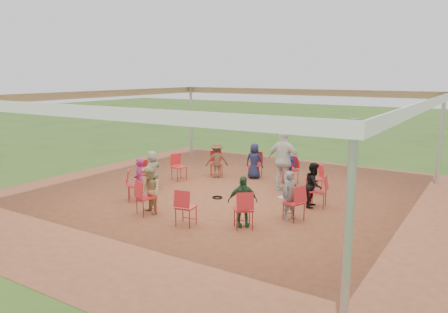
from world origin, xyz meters
The scene contains 27 objects.
ground centered at (0.00, 0.00, 0.00)m, with size 80.00×80.00×0.00m, color #2E4C18.
dirt_patch centered at (0.00, 0.00, 0.01)m, with size 13.00×13.00×0.00m, color brown.
tent centered at (0.00, 0.00, 2.37)m, with size 10.33×10.33×3.00m.
chair_0 centered at (2.48, -0.90, 0.45)m, with size 0.42×0.44×0.90m, color red, non-canonical shape.
chair_1 centered at (2.60, 0.47, 0.45)m, with size 0.42×0.44×0.90m, color red, non-canonical shape.
chair_2 centered at (2.02, 1.70, 0.45)m, with size 0.42×0.44×0.90m, color red, non-canonical shape.
chair_3 centered at (0.90, 2.48, 0.45)m, with size 0.42×0.44×0.90m, color red, non-canonical shape.
chair_4 centered at (-0.47, 2.60, 0.45)m, with size 0.42×0.44×0.90m, color red, non-canonical shape.
chair_5 centered at (-1.70, 2.02, 0.45)m, with size 0.42×0.44×0.90m, color red, non-canonical shape.
chair_6 centered at (-2.48, 0.90, 0.45)m, with size 0.42×0.44×0.90m, color red, non-canonical shape.
chair_7 centered at (-2.60, -0.47, 0.45)m, with size 0.42×0.44×0.90m, color red, non-canonical shape.
chair_8 centered at (-2.02, -1.70, 0.45)m, with size 0.42×0.44×0.90m, color red, non-canonical shape.
chair_9 centered at (-0.90, -2.48, 0.45)m, with size 0.42×0.44×0.90m, color red, non-canonical shape.
chair_10 centered at (0.47, -2.60, 0.45)m, with size 0.42×0.44×0.90m, color red, non-canonical shape.
chair_11 centered at (1.70, -2.02, 0.45)m, with size 0.42×0.44×0.90m, color red, non-canonical shape.
person_seated_0 centered at (2.37, -0.86, 0.61)m, with size 0.44×0.29×1.22m, color slate.
person_seated_1 centered at (2.48, 0.44, 0.61)m, with size 0.59×0.34×1.22m, color black.
person_seated_2 centered at (0.86, 2.37, 0.61)m, with size 0.71×0.37×1.22m, color #1438AD.
person_seated_3 centered at (-0.44, 2.48, 0.61)m, with size 0.59×0.33×1.22m, color #171C38.
person_seated_4 centered at (-1.63, 1.93, 0.61)m, with size 0.79×0.39×1.22m, color brown.
person_seated_5 centered at (-2.48, -0.44, 0.61)m, with size 1.13×0.42×1.22m, color beige.
person_seated_6 centered at (-1.93, -1.63, 0.61)m, with size 0.44×0.29×1.22m, color #8E1C59.
person_seated_7 centered at (-0.86, -2.37, 0.61)m, with size 0.59×0.34×1.22m, color tan.
person_seated_8 centered at (1.63, -1.93, 0.61)m, with size 0.71×0.37×1.22m, color #254D2F.
standing_person centered at (1.10, 1.51, 0.96)m, with size 1.12×0.57×1.91m, color silver.
cable_coil centered at (-0.17, -0.26, 0.02)m, with size 0.33×0.33×0.03m.
laptop centered at (2.22, -0.80, 0.58)m, with size 0.36×0.40×0.23m.
Camera 1 is at (6.54, -10.50, 3.55)m, focal length 35.00 mm.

